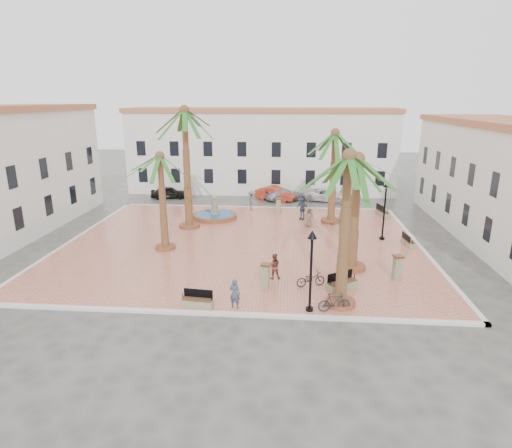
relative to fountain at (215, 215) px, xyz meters
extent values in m
plane|color=#56544F|center=(3.25, -6.52, -0.43)|extent=(120.00, 120.00, 0.00)
cube|color=#DC7C61|center=(3.25, -6.52, -0.35)|extent=(26.00, 22.00, 0.15)
cube|color=silver|center=(3.25, 4.48, -0.35)|extent=(26.30, 0.30, 0.16)
cube|color=silver|center=(3.25, -17.52, -0.35)|extent=(26.30, 0.30, 0.16)
cube|color=silver|center=(16.25, -6.52, -0.35)|extent=(0.30, 22.30, 0.16)
cube|color=silver|center=(-9.75, -6.52, -0.35)|extent=(0.30, 22.30, 0.16)
cube|color=white|center=(3.25, 13.48, 4.07)|extent=(30.00, 7.00, 9.00)
cube|color=#BD6B47|center=(3.25, 13.48, 8.82)|extent=(30.40, 7.40, 0.50)
cube|color=black|center=(-9.87, 10.00, 1.77)|extent=(1.00, 0.12, 1.60)
cube|color=black|center=(-6.12, 10.00, 1.77)|extent=(1.00, 0.12, 1.60)
cube|color=black|center=(-2.37, 10.00, 1.77)|extent=(1.00, 0.12, 1.60)
cube|color=black|center=(1.38, 10.00, 1.77)|extent=(1.00, 0.12, 1.60)
cube|color=black|center=(5.13, 10.00, 1.77)|extent=(1.00, 0.12, 1.60)
cube|color=black|center=(8.88, 10.00, 1.77)|extent=(1.00, 0.12, 1.60)
cube|color=black|center=(12.63, 10.00, 1.77)|extent=(1.00, 0.12, 1.60)
cube|color=black|center=(16.38, 10.00, 1.77)|extent=(1.00, 0.12, 1.60)
cube|color=black|center=(-9.87, 10.00, 4.77)|extent=(1.00, 0.12, 1.60)
cube|color=black|center=(-6.12, 10.00, 4.77)|extent=(1.00, 0.12, 1.60)
cube|color=black|center=(-2.37, 10.00, 4.77)|extent=(1.00, 0.12, 1.60)
cube|color=black|center=(1.38, 10.00, 4.77)|extent=(1.00, 0.12, 1.60)
cube|color=black|center=(5.13, 10.00, 4.77)|extent=(1.00, 0.12, 1.60)
cube|color=black|center=(8.88, 10.00, 4.77)|extent=(1.00, 0.12, 1.60)
cube|color=black|center=(12.63, 10.00, 4.77)|extent=(1.00, 0.12, 1.60)
cube|color=black|center=(16.38, 10.00, 4.77)|extent=(1.00, 0.12, 1.60)
cube|color=black|center=(19.79, -8.59, 1.77)|extent=(0.12, 1.00, 1.60)
cube|color=black|center=(19.79, -4.87, 1.77)|extent=(0.12, 1.00, 1.60)
cube|color=black|center=(19.79, -1.16, 1.77)|extent=(0.12, 1.00, 1.60)
cube|color=black|center=(19.79, 2.56, 1.77)|extent=(0.12, 1.00, 1.60)
cube|color=black|center=(19.79, 6.27, 1.77)|extent=(0.12, 1.00, 1.60)
cube|color=black|center=(19.79, -8.59, 4.77)|extent=(0.12, 1.00, 1.60)
cube|color=black|center=(19.79, -4.87, 4.77)|extent=(0.12, 1.00, 1.60)
cube|color=black|center=(19.79, -1.16, 4.77)|extent=(0.12, 1.00, 1.60)
cube|color=black|center=(19.79, 2.56, 4.77)|extent=(0.12, 1.00, 1.60)
cube|color=black|center=(19.79, 6.27, 4.77)|extent=(0.12, 1.00, 1.60)
cube|color=black|center=(-12.77, -8.52, 1.77)|extent=(0.12, 1.00, 1.60)
cube|color=black|center=(-12.77, -4.52, 1.77)|extent=(0.12, 1.00, 1.60)
cube|color=black|center=(-12.77, -0.52, 1.77)|extent=(0.12, 1.00, 1.60)
cube|color=black|center=(-12.77, 3.48, 1.77)|extent=(0.12, 1.00, 1.60)
cube|color=black|center=(-12.77, -8.52, 4.77)|extent=(0.12, 1.00, 1.60)
cube|color=black|center=(-12.77, -4.52, 4.77)|extent=(0.12, 1.00, 1.60)
cube|color=black|center=(-12.77, -0.52, 4.77)|extent=(0.12, 1.00, 1.60)
cube|color=black|center=(-12.77, 3.48, 4.77)|extent=(0.12, 1.00, 1.60)
cylinder|color=brown|center=(0.00, 0.00, -0.09)|extent=(3.97, 3.97, 0.38)
cylinder|color=#194C8C|center=(0.00, 0.00, 0.08)|extent=(3.50, 3.50, 0.06)
cylinder|color=gray|center=(0.00, 0.00, 0.10)|extent=(0.85, 0.85, 0.76)
cylinder|color=gray|center=(0.00, 0.00, 0.86)|extent=(0.57, 0.57, 1.13)
sphere|color=gray|center=(0.00, 0.00, 1.57)|extent=(0.42, 0.42, 0.42)
cylinder|color=brown|center=(-1.62, -2.95, -0.15)|extent=(1.72, 1.72, 0.26)
cylinder|color=brown|center=(-1.62, -2.95, 4.60)|extent=(0.56, 0.56, 9.25)
sphere|color=brown|center=(-1.62, -2.95, 9.23)|extent=(0.75, 0.75, 0.75)
cylinder|color=brown|center=(-2.12, -8.33, -0.17)|extent=(1.44, 1.44, 0.22)
cylinder|color=brown|center=(-2.12, -8.33, 3.15)|extent=(0.47, 0.47, 6.42)
sphere|color=brown|center=(-2.12, -8.33, 6.35)|extent=(0.63, 0.63, 0.63)
cylinder|color=brown|center=(9.44, -16.14, -0.16)|extent=(1.56, 1.56, 0.23)
cylinder|color=brown|center=(9.44, -16.14, 3.71)|extent=(0.51, 0.51, 7.51)
sphere|color=brown|center=(9.44, -16.14, 7.46)|extent=(0.68, 0.68, 0.68)
cylinder|color=brown|center=(10.65, -11.10, -0.15)|extent=(1.77, 1.77, 0.27)
cylinder|color=brown|center=(10.65, -11.10, 3.33)|extent=(0.57, 0.57, 6.69)
sphere|color=brown|center=(10.65, -11.10, 6.68)|extent=(0.77, 0.77, 0.77)
cylinder|color=brown|center=(10.31, -0.44, -0.15)|extent=(1.72, 1.72, 0.26)
cylinder|color=brown|center=(10.31, -0.44, 3.67)|extent=(0.56, 0.56, 7.39)
sphere|color=brown|center=(10.31, -0.44, 7.36)|extent=(0.75, 0.75, 0.75)
cube|color=gray|center=(2.05, -16.92, -0.10)|extent=(1.68, 0.67, 0.36)
cube|color=#56351E|center=(2.05, -16.92, 0.11)|extent=(1.59, 0.61, 0.05)
cube|color=black|center=(2.07, -16.73, 0.36)|extent=(1.55, 0.20, 0.46)
cylinder|color=black|center=(1.28, -16.85, 0.22)|extent=(0.05, 0.05, 0.27)
cylinder|color=black|center=(2.82, -17.00, 0.22)|extent=(0.05, 0.05, 0.27)
cube|color=gray|center=(9.74, -14.21, -0.07)|extent=(1.85, 1.48, 0.41)
cube|color=#56351E|center=(9.74, -14.21, 0.16)|extent=(1.73, 1.38, 0.06)
cube|color=black|center=(9.62, -14.02, 0.44)|extent=(1.48, 1.00, 0.51)
cylinder|color=black|center=(9.02, -14.68, 0.28)|extent=(0.05, 0.05, 0.31)
cylinder|color=black|center=(10.47, -13.73, 0.28)|extent=(0.05, 0.05, 0.31)
cube|color=gray|center=(15.43, -6.18, -0.10)|extent=(0.69, 1.66, 0.36)
cube|color=#56351E|center=(15.43, -6.18, 0.11)|extent=(0.63, 1.57, 0.05)
cube|color=black|center=(15.23, -6.20, 0.35)|extent=(0.23, 1.52, 0.45)
cylinder|color=black|center=(15.52, -6.94, 0.21)|extent=(0.05, 0.05, 0.27)
cylinder|color=black|center=(15.33, -5.42, 0.21)|extent=(0.05, 0.05, 0.27)
cube|color=gray|center=(15.21, 1.95, -0.06)|extent=(1.00, 2.05, 0.44)
cube|color=#56351E|center=(15.21, 1.95, 0.19)|extent=(0.93, 1.93, 0.07)
cube|color=black|center=(14.97, 1.89, 0.49)|extent=(0.45, 1.83, 0.55)
cylinder|color=black|center=(15.40, 1.04, 0.32)|extent=(0.05, 0.05, 0.33)
cylinder|color=black|center=(15.01, 2.85, 0.32)|extent=(0.05, 0.05, 0.33)
cylinder|color=black|center=(7.81, -16.92, -0.19)|extent=(0.38, 0.38, 0.17)
cylinder|color=black|center=(7.81, -16.92, 1.72)|extent=(0.13, 0.13, 3.79)
cone|color=black|center=(7.81, -16.92, 3.78)|extent=(0.46, 0.46, 0.42)
sphere|color=beige|center=(7.81, -16.92, 3.62)|extent=(0.25, 0.25, 0.25)
cylinder|color=black|center=(13.79, -4.94, -0.19)|extent=(0.40, 0.40, 0.18)
cylinder|color=black|center=(13.79, -4.94, 1.83)|extent=(0.13, 0.13, 3.99)
cone|color=black|center=(13.79, -4.94, 3.99)|extent=(0.49, 0.49, 0.44)
sphere|color=beige|center=(13.79, -4.94, 3.82)|extent=(0.27, 0.27, 0.27)
cube|color=gray|center=(5.43, -14.32, 0.39)|extent=(0.48, 0.48, 1.33)
cube|color=brown|center=(5.43, -14.32, 1.11)|extent=(0.61, 0.61, 0.10)
cube|color=gray|center=(5.67, 2.37, 0.37)|extent=(0.45, 0.45, 1.31)
cube|color=brown|center=(5.67, 2.37, 1.08)|extent=(0.56, 0.56, 0.10)
cube|color=gray|center=(13.11, -12.58, 0.42)|extent=(0.51, 0.51, 1.40)
cube|color=brown|center=(13.11, -12.58, 1.18)|extent=(0.64, 0.64, 0.11)
cylinder|color=black|center=(9.62, -14.79, 0.05)|extent=(0.34, 0.34, 0.66)
imported|color=#3B4255|center=(4.01, -16.92, 0.51)|extent=(0.65, 0.50, 1.58)
imported|color=black|center=(7.98, -13.97, 0.16)|extent=(1.79, 1.10, 0.89)
imported|color=brown|center=(5.85, -13.04, 0.51)|extent=(0.83, 0.68, 1.57)
imported|color=black|center=(9.03, -16.92, 0.22)|extent=(1.72, 0.77, 1.00)
imported|color=#7D694D|center=(8.33, -2.03, 0.54)|extent=(0.92, 0.72, 1.65)
imported|color=#344258|center=(7.81, 0.27, 0.70)|extent=(1.21, 1.04, 1.95)
imported|color=#535359|center=(3.03, 3.29, 0.64)|extent=(0.91, 1.30, 1.84)
imported|color=gray|center=(10.82, -3.93, 0.61)|extent=(0.52, 1.64, 1.77)
imported|color=black|center=(-6.47, 8.12, 0.23)|extent=(4.09, 2.26, 1.32)
imported|color=red|center=(5.18, 8.25, 0.29)|extent=(4.63, 3.07, 1.44)
imported|color=#A0A2A9|center=(6.21, 8.19, 0.20)|extent=(4.70, 3.18, 1.26)
imported|color=white|center=(10.69, 8.16, 0.23)|extent=(5.19, 3.41, 1.33)
camera|label=1|loc=(6.68, -36.64, 10.02)|focal=30.00mm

